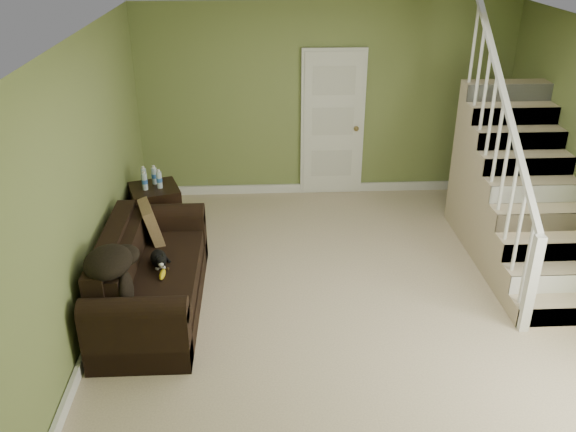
{
  "coord_description": "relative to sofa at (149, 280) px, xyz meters",
  "views": [
    {
      "loc": [
        -0.9,
        -5.23,
        3.49
      ],
      "look_at": [
        -0.63,
        0.22,
        0.84
      ],
      "focal_mm": 38.0,
      "sensor_mm": 36.0,
      "label": 1
    }
  ],
  "objects": [
    {
      "name": "banana",
      "position": [
        0.17,
        -0.16,
        0.16
      ],
      "size": [
        0.06,
        0.19,
        0.05
      ],
      "primitive_type": "ellipsoid",
      "rotation": [
        0.0,
        0.0,
        -0.02
      ],
      "color": "yellow",
      "rests_on": "sofa"
    },
    {
      "name": "ceiling",
      "position": [
        2.02,
        0.07,
        2.29
      ],
      "size": [
        5.0,
        5.5,
        0.01
      ],
      "primitive_type": "cube",
      "color": "white",
      "rests_on": "wall_back"
    },
    {
      "name": "cat",
      "position": [
        0.11,
        0.04,
        0.21
      ],
      "size": [
        0.25,
        0.41,
        0.2
      ],
      "rotation": [
        0.0,
        0.0,
        0.27
      ],
      "color": "black",
      "rests_on": "sofa"
    },
    {
      "name": "floor",
      "position": [
        2.02,
        0.07,
        -0.31
      ],
      "size": [
        5.0,
        5.5,
        0.01
      ],
      "primitive_type": "cube",
      "color": "tan",
      "rests_on": "ground"
    },
    {
      "name": "throw_pillow",
      "position": [
        -0.04,
        0.63,
        0.31
      ],
      "size": [
        0.33,
        0.48,
        0.45
      ],
      "primitive_type": "cube",
      "rotation": [
        0.0,
        -0.24,
        0.29
      ],
      "color": "#4B321E",
      "rests_on": "sofa"
    },
    {
      "name": "baseboard_left",
      "position": [
        -0.45,
        0.07,
        -0.25
      ],
      "size": [
        0.04,
        5.5,
        0.12
      ],
      "primitive_type": "cube",
      "color": "white",
      "rests_on": "floor"
    },
    {
      "name": "wall_left",
      "position": [
        -0.48,
        0.07,
        0.99
      ],
      "size": [
        0.04,
        5.5,
        2.6
      ],
      "primitive_type": "cube",
      "color": "olive",
      "rests_on": "floor"
    },
    {
      "name": "staircase",
      "position": [
        4.01,
        1.04,
        0.33
      ],
      "size": [
        1.0,
        2.51,
        2.82
      ],
      "color": "tan",
      "rests_on": "floor"
    },
    {
      "name": "wall_front",
      "position": [
        2.02,
        -2.68,
        0.99
      ],
      "size": [
        5.0,
        0.04,
        2.6
      ],
      "primitive_type": "cube",
      "color": "olive",
      "rests_on": "floor"
    },
    {
      "name": "sofa",
      "position": [
        0.0,
        0.0,
        0.0
      ],
      "size": [
        0.9,
        2.07,
        0.82
      ],
      "color": "black",
      "rests_on": "floor"
    },
    {
      "name": "wall_back",
      "position": [
        2.02,
        2.82,
        0.99
      ],
      "size": [
        5.0,
        0.04,
        2.6
      ],
      "primitive_type": "cube",
      "color": "olive",
      "rests_on": "floor"
    },
    {
      "name": "throw_blanket",
      "position": [
        -0.21,
        -0.56,
        0.54
      ],
      "size": [
        0.52,
        0.61,
        0.22
      ],
      "primitive_type": "ellipsoid",
      "rotation": [
        0.0,
        0.0,
        0.24
      ],
      "color": "black",
      "rests_on": "sofa"
    },
    {
      "name": "baseboard_back",
      "position": [
        2.02,
        2.79,
        -0.25
      ],
      "size": [
        5.0,
        0.04,
        0.12
      ],
      "primitive_type": "cube",
      "color": "white",
      "rests_on": "floor"
    },
    {
      "name": "door",
      "position": [
        2.12,
        2.78,
        0.69
      ],
      "size": [
        0.86,
        0.12,
        2.02
      ],
      "color": "white",
      "rests_on": "floor"
    },
    {
      "name": "side_table",
      "position": [
        -0.14,
        1.54,
        0.02
      ],
      "size": [
        0.68,
        0.68,
        0.88
      ],
      "rotation": [
        0.0,
        0.0,
        0.31
      ],
      "color": "black",
      "rests_on": "floor"
    }
  ]
}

